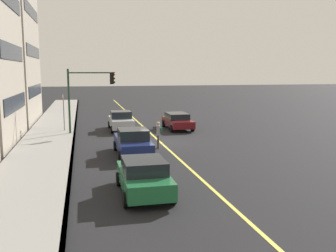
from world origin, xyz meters
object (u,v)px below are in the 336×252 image
car_navy (133,142)px  car_green (144,176)px  car_silver (121,121)px  pedestrian_with_backpack (159,133)px  street_sign_post (64,110)px  traffic_light_mast (88,90)px  car_maroon (177,121)px

car_navy → car_green: bearing=175.9°
car_silver → pedestrian_with_backpack: size_ratio=2.53×
car_green → street_sign_post: bearing=12.8°
car_navy → traffic_light_mast: 9.06m
car_navy → car_silver: bearing=-1.7°
car_maroon → pedestrian_with_backpack: 8.43m
car_maroon → car_green: 17.66m
car_navy → pedestrian_with_backpack: pedestrian_with_backpack is taller
car_green → traffic_light_mast: bearing=7.0°
car_navy → car_green: 7.33m
traffic_light_mast → car_maroon: bearing=-81.4°
car_navy → car_silver: (9.82, -0.30, 0.01)m
car_silver → pedestrian_with_backpack: (-8.17, -1.61, 0.23)m
car_maroon → traffic_light_mast: size_ratio=0.91×
car_silver → street_sign_post: 4.80m
car_maroon → street_sign_post: size_ratio=1.49×
car_silver → traffic_light_mast: bearing=119.5°
car_maroon → traffic_light_mast: (-1.14, 7.58, 2.83)m
car_maroon → car_silver: bearing=85.3°
car_green → pedestrian_with_backpack: pedestrian_with_backpack is taller
car_maroon → car_silver: size_ratio=1.07×
traffic_light_mast → street_sign_post: size_ratio=1.63×
car_silver → pedestrian_with_backpack: 8.33m
car_green → pedestrian_with_backpack: bearing=-15.2°
traffic_light_mast → street_sign_post: traffic_light_mast is taller
car_navy → car_silver: car_silver is taller
car_navy → car_green: (-7.31, 0.52, -0.02)m
car_silver → pedestrian_with_backpack: bearing=-168.8°
pedestrian_with_backpack → car_green: bearing=164.8°
pedestrian_with_backpack → traffic_light_mast: size_ratio=0.34×
car_maroon → car_silver: 4.88m
car_maroon → car_green: car_green is taller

